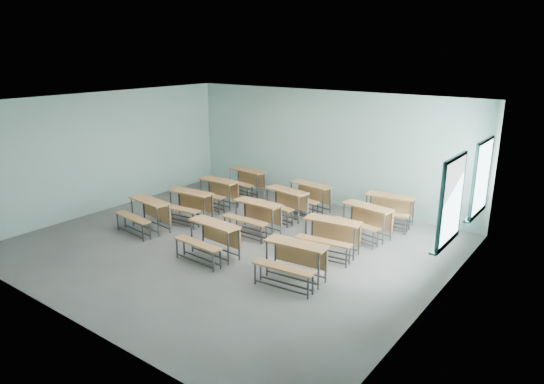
{
  "coord_description": "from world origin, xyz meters",
  "views": [
    {
      "loc": [
        6.8,
        -7.68,
        4.28
      ],
      "look_at": [
        0.2,
        1.2,
        1.0
      ],
      "focal_mm": 32.0,
      "sensor_mm": 36.0,
      "label": 1
    }
  ],
  "objects_px": {
    "desk_unit_r0c0": "(146,211)",
    "desk_unit_r2c2": "(365,217)",
    "desk_unit_r0c1": "(211,235)",
    "desk_unit_r2c1": "(284,200)",
    "desk_unit_r3c1": "(308,193)",
    "desk_unit_r0c2": "(293,257)",
    "desk_unit_r3c0": "(245,178)",
    "desk_unit_r3c2": "(389,206)",
    "desk_unit_r1c0": "(188,202)",
    "desk_unit_r1c2": "(330,232)",
    "desk_unit_r2c0": "(216,189)",
    "desk_unit_r1c1": "(255,213)"
  },
  "relations": [
    {
      "from": "desk_unit_r0c2",
      "to": "desk_unit_r3c1",
      "type": "height_order",
      "value": "same"
    },
    {
      "from": "desk_unit_r0c2",
      "to": "desk_unit_r1c0",
      "type": "bearing_deg",
      "value": 157.69
    },
    {
      "from": "desk_unit_r3c1",
      "to": "desk_unit_r1c2",
      "type": "bearing_deg",
      "value": -41.19
    },
    {
      "from": "desk_unit_r0c1",
      "to": "desk_unit_r2c0",
      "type": "distance_m",
      "value": 3.49
    },
    {
      "from": "desk_unit_r0c1",
      "to": "desk_unit_r2c1",
      "type": "height_order",
      "value": "same"
    },
    {
      "from": "desk_unit_r0c0",
      "to": "desk_unit_r3c2",
      "type": "distance_m",
      "value": 5.98
    },
    {
      "from": "desk_unit_r0c2",
      "to": "desk_unit_r2c2",
      "type": "distance_m",
      "value": 2.86
    },
    {
      "from": "desk_unit_r1c0",
      "to": "desk_unit_r2c1",
      "type": "distance_m",
      "value": 2.47
    },
    {
      "from": "desk_unit_r1c2",
      "to": "desk_unit_r3c1",
      "type": "bearing_deg",
      "value": 125.02
    },
    {
      "from": "desk_unit_r2c1",
      "to": "desk_unit_r3c1",
      "type": "relative_size",
      "value": 1.01
    },
    {
      "from": "desk_unit_r2c0",
      "to": "desk_unit_r2c2",
      "type": "distance_m",
      "value": 4.4
    },
    {
      "from": "desk_unit_r1c2",
      "to": "desk_unit_r2c2",
      "type": "xyz_separation_m",
      "value": [
        0.15,
        1.33,
        0.0
      ]
    },
    {
      "from": "desk_unit_r3c2",
      "to": "desk_unit_r1c0",
      "type": "bearing_deg",
      "value": -154.46
    },
    {
      "from": "desk_unit_r0c0",
      "to": "desk_unit_r2c0",
      "type": "relative_size",
      "value": 1.05
    },
    {
      "from": "desk_unit_r1c0",
      "to": "desk_unit_r1c2",
      "type": "relative_size",
      "value": 0.98
    },
    {
      "from": "desk_unit_r2c0",
      "to": "desk_unit_r1c2",
      "type": "bearing_deg",
      "value": -11.61
    },
    {
      "from": "desk_unit_r1c1",
      "to": "desk_unit_r0c0",
      "type": "bearing_deg",
      "value": -146.41
    },
    {
      "from": "desk_unit_r1c1",
      "to": "desk_unit_r2c0",
      "type": "bearing_deg",
      "value": 156.66
    },
    {
      "from": "desk_unit_r0c2",
      "to": "desk_unit_r2c2",
      "type": "bearing_deg",
      "value": 82.9
    },
    {
      "from": "desk_unit_r1c1",
      "to": "desk_unit_r3c0",
      "type": "bearing_deg",
      "value": 134.65
    },
    {
      "from": "desk_unit_r1c1",
      "to": "desk_unit_r2c0",
      "type": "relative_size",
      "value": 0.99
    },
    {
      "from": "desk_unit_r0c0",
      "to": "desk_unit_r2c2",
      "type": "relative_size",
      "value": 0.99
    },
    {
      "from": "desk_unit_r3c1",
      "to": "desk_unit_r0c2",
      "type": "bearing_deg",
      "value": -54.44
    },
    {
      "from": "desk_unit_r2c2",
      "to": "desk_unit_r3c2",
      "type": "height_order",
      "value": "same"
    },
    {
      "from": "desk_unit_r1c0",
      "to": "desk_unit_r2c0",
      "type": "distance_m",
      "value": 1.31
    },
    {
      "from": "desk_unit_r0c1",
      "to": "desk_unit_r2c1",
      "type": "xyz_separation_m",
      "value": [
        -0.2,
        2.95,
        0.0
      ]
    },
    {
      "from": "desk_unit_r2c1",
      "to": "desk_unit_r0c2",
      "type": "bearing_deg",
      "value": -43.89
    },
    {
      "from": "desk_unit_r0c2",
      "to": "desk_unit_r2c2",
      "type": "relative_size",
      "value": 0.98
    },
    {
      "from": "desk_unit_r1c1",
      "to": "desk_unit_r0c1",
      "type": "bearing_deg",
      "value": -84.57
    },
    {
      "from": "desk_unit_r3c0",
      "to": "desk_unit_r3c2",
      "type": "relative_size",
      "value": 0.97
    },
    {
      "from": "desk_unit_r1c0",
      "to": "desk_unit_r1c1",
      "type": "xyz_separation_m",
      "value": [
        1.93,
        0.33,
        0.0
      ]
    },
    {
      "from": "desk_unit_r0c1",
      "to": "desk_unit_r1c0",
      "type": "relative_size",
      "value": 0.98
    },
    {
      "from": "desk_unit_r0c2",
      "to": "desk_unit_r1c2",
      "type": "distance_m",
      "value": 1.53
    },
    {
      "from": "desk_unit_r1c2",
      "to": "desk_unit_r2c0",
      "type": "height_order",
      "value": "same"
    },
    {
      "from": "desk_unit_r0c0",
      "to": "desk_unit_r1c1",
      "type": "xyz_separation_m",
      "value": [
        2.22,
        1.44,
        0.0
      ]
    },
    {
      "from": "desk_unit_r0c2",
      "to": "desk_unit_r2c0",
      "type": "height_order",
      "value": "same"
    },
    {
      "from": "desk_unit_r3c2",
      "to": "desk_unit_r0c2",
      "type": "bearing_deg",
      "value": -99.83
    },
    {
      "from": "desk_unit_r1c1",
      "to": "desk_unit_r0c2",
      "type": "bearing_deg",
      "value": -35.13
    },
    {
      "from": "desk_unit_r1c0",
      "to": "desk_unit_r3c2",
      "type": "distance_m",
      "value": 5.09
    },
    {
      "from": "desk_unit_r0c0",
      "to": "desk_unit_r1c1",
      "type": "bearing_deg",
      "value": 39.75
    },
    {
      "from": "desk_unit_r1c2",
      "to": "desk_unit_r2c0",
      "type": "relative_size",
      "value": 1.06
    },
    {
      "from": "desk_unit_r2c0",
      "to": "desk_unit_r3c0",
      "type": "relative_size",
      "value": 0.97
    },
    {
      "from": "desk_unit_r1c2",
      "to": "desk_unit_r2c2",
      "type": "distance_m",
      "value": 1.33
    },
    {
      "from": "desk_unit_r0c0",
      "to": "desk_unit_r2c1",
      "type": "xyz_separation_m",
      "value": [
        2.17,
        2.72,
        0.0
      ]
    },
    {
      "from": "desk_unit_r2c2",
      "to": "desk_unit_r3c0",
      "type": "bearing_deg",
      "value": 174.85
    },
    {
      "from": "desk_unit_r0c0",
      "to": "desk_unit_r1c1",
      "type": "relative_size",
      "value": 1.06
    },
    {
      "from": "desk_unit_r3c1",
      "to": "desk_unit_r3c2",
      "type": "height_order",
      "value": "same"
    },
    {
      "from": "desk_unit_r2c2",
      "to": "desk_unit_r3c1",
      "type": "relative_size",
      "value": 1.01
    },
    {
      "from": "desk_unit_r0c1",
      "to": "desk_unit_r3c2",
      "type": "distance_m",
      "value": 4.65
    },
    {
      "from": "desk_unit_r0c0",
      "to": "desk_unit_r3c0",
      "type": "distance_m",
      "value": 3.8
    }
  ]
}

